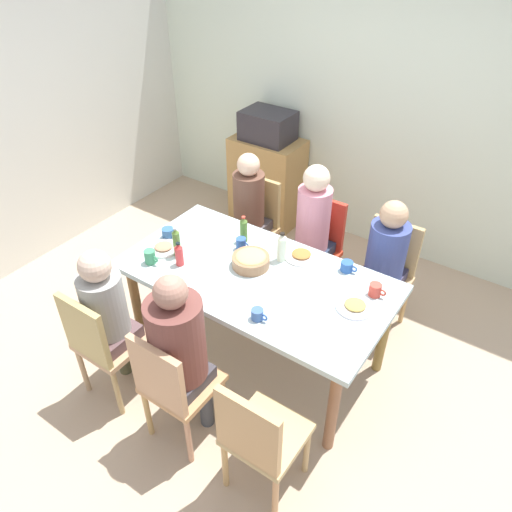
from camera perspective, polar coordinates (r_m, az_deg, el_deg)
ground_plane at (r=3.82m, az=0.00°, el=-11.20°), size 5.82×5.82×0.00m
wall_back at (r=4.60m, az=14.60°, el=15.98°), size 5.09×0.12×2.60m
wall_left at (r=4.73m, az=-26.49°, el=13.95°), size 0.12×4.06×2.60m
dining_table at (r=3.35m, az=0.00°, el=-3.24°), size 1.84×0.97×0.77m
chair_0 at (r=3.87m, az=14.88°, el=-1.69°), size 0.40×0.40×0.90m
person_0 at (r=3.69m, az=14.76°, el=-0.24°), size 0.30×0.30×1.16m
chair_1 at (r=4.31m, az=-0.20°, el=3.96°), size 0.40×0.40×0.90m
person_1 at (r=4.14m, az=-0.94°, el=5.55°), size 0.30×0.30×1.19m
chair_2 at (r=3.01m, az=-9.66°, el=-14.49°), size 0.40×0.40×0.90m
person_2 at (r=2.87m, az=-8.94°, el=-10.32°), size 0.32×0.32×1.26m
chair_3 at (r=2.77m, az=0.34°, el=-20.29°), size 0.40×0.40×0.90m
chair_4 at (r=3.35m, az=-17.49°, el=-9.40°), size 0.40×0.40×0.90m
person_4 at (r=3.26m, az=-16.86°, el=-6.22°), size 0.30×0.30×1.17m
chair_5 at (r=4.05m, az=6.94°, el=1.30°), size 0.40×0.40×0.90m
person_5 at (r=3.85m, az=6.52°, el=3.40°), size 0.30×0.30×1.25m
plate_0 at (r=3.57m, az=-10.70°, el=0.95°), size 0.23×0.23×0.04m
plate_1 at (r=3.09m, az=11.45°, el=-5.74°), size 0.24×0.24×0.04m
plate_2 at (r=3.45m, az=5.30°, el=0.09°), size 0.25×0.25×0.04m
bowl_0 at (r=3.33m, az=-0.61°, el=-0.46°), size 0.26×0.26×0.10m
cup_0 at (r=2.94m, az=0.20°, el=-6.81°), size 0.11×0.08×0.07m
cup_1 at (r=3.19m, az=13.72°, el=-3.86°), size 0.11×0.08×0.09m
cup_2 at (r=3.68m, az=-10.17°, el=2.64°), size 0.12×0.09×0.08m
cup_3 at (r=3.36m, az=10.55°, el=-1.20°), size 0.12×0.08×0.07m
cup_4 at (r=3.50m, az=-1.71°, el=1.43°), size 0.11×0.07×0.09m
cup_5 at (r=3.44m, az=-12.20°, el=-0.09°), size 0.11×0.08×0.10m
bottle_0 at (r=3.55m, az=-1.44°, el=3.08°), size 0.06×0.06×0.21m
bottle_1 at (r=3.37m, az=-8.93°, el=0.18°), size 0.06×0.06×0.18m
bottle_2 at (r=3.36m, az=3.03°, el=1.01°), size 0.06×0.06×0.22m
bottle_3 at (r=3.44m, az=-9.21°, el=1.53°), size 0.05×0.05×0.24m
side_cabinet at (r=5.11m, az=1.29°, el=8.74°), size 0.70×0.44×0.90m
microwave at (r=4.86m, az=1.39°, el=14.91°), size 0.48×0.36×0.28m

